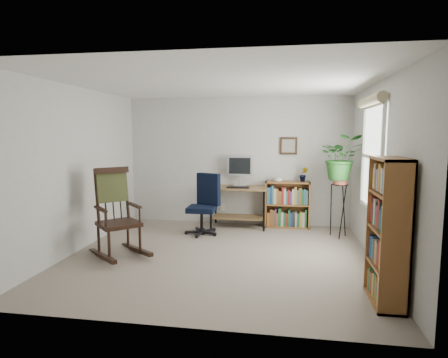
% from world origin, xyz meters
% --- Properties ---
extents(floor, '(4.20, 4.00, 0.00)m').
position_xyz_m(floor, '(0.00, 0.00, 0.00)').
color(floor, gray).
rests_on(floor, ground).
extents(ceiling, '(4.20, 4.00, 0.00)m').
position_xyz_m(ceiling, '(0.00, 0.00, 2.40)').
color(ceiling, white).
rests_on(ceiling, ground).
extents(wall_back, '(4.20, 0.00, 2.40)m').
position_xyz_m(wall_back, '(0.00, 2.00, 1.20)').
color(wall_back, beige).
rests_on(wall_back, ground).
extents(wall_front, '(4.20, 0.00, 2.40)m').
position_xyz_m(wall_front, '(0.00, -2.00, 1.20)').
color(wall_front, beige).
rests_on(wall_front, ground).
extents(wall_left, '(0.00, 4.00, 2.40)m').
position_xyz_m(wall_left, '(-2.10, 0.00, 1.20)').
color(wall_left, beige).
rests_on(wall_left, ground).
extents(wall_right, '(0.00, 4.00, 2.40)m').
position_xyz_m(wall_right, '(2.10, 0.00, 1.20)').
color(wall_right, beige).
rests_on(wall_right, ground).
extents(window, '(0.12, 1.20, 1.50)m').
position_xyz_m(window, '(2.06, 0.30, 1.40)').
color(window, white).
rests_on(window, wall_right).
extents(desk, '(1.04, 0.57, 0.75)m').
position_xyz_m(desk, '(0.07, 1.70, 0.37)').
color(desk, brown).
rests_on(desk, floor).
extents(monitor, '(0.46, 0.16, 0.56)m').
position_xyz_m(monitor, '(0.07, 1.84, 1.03)').
color(monitor, '#BCBDC1').
rests_on(monitor, desk).
extents(keyboard, '(0.40, 0.15, 0.02)m').
position_xyz_m(keyboard, '(0.07, 1.58, 0.76)').
color(keyboard, black).
rests_on(keyboard, desk).
extents(office_chair, '(0.75, 0.75, 1.05)m').
position_xyz_m(office_chair, '(-0.50, 1.09, 0.53)').
color(office_chair, black).
rests_on(office_chair, floor).
extents(rocking_chair, '(1.23, 1.24, 1.26)m').
position_xyz_m(rocking_chair, '(-1.40, -0.21, 0.63)').
color(rocking_chair, black).
rests_on(rocking_chair, floor).
extents(low_bookshelf, '(0.81, 0.27, 0.85)m').
position_xyz_m(low_bookshelf, '(0.95, 1.82, 0.43)').
color(low_bookshelf, '#915C2F').
rests_on(low_bookshelf, floor).
extents(tall_bookshelf, '(0.28, 0.65, 1.49)m').
position_xyz_m(tall_bookshelf, '(1.92, -1.17, 0.74)').
color(tall_bookshelf, '#915C2F').
rests_on(tall_bookshelf, floor).
extents(plant_stand, '(0.36, 0.36, 1.04)m').
position_xyz_m(plant_stand, '(1.80, 1.29, 0.52)').
color(plant_stand, black).
rests_on(plant_stand, floor).
extents(spider_plant, '(1.69, 1.88, 1.46)m').
position_xyz_m(spider_plant, '(1.80, 1.29, 1.69)').
color(spider_plant, '#246423').
rests_on(spider_plant, plant_stand).
extents(potted_plant_small, '(0.13, 0.24, 0.11)m').
position_xyz_m(potted_plant_small, '(1.23, 1.83, 0.91)').
color(potted_plant_small, '#246423').
rests_on(potted_plant_small, low_bookshelf).
extents(framed_picture, '(0.32, 0.04, 0.32)m').
position_xyz_m(framed_picture, '(0.95, 1.97, 1.50)').
color(framed_picture, black).
rests_on(framed_picture, wall_back).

